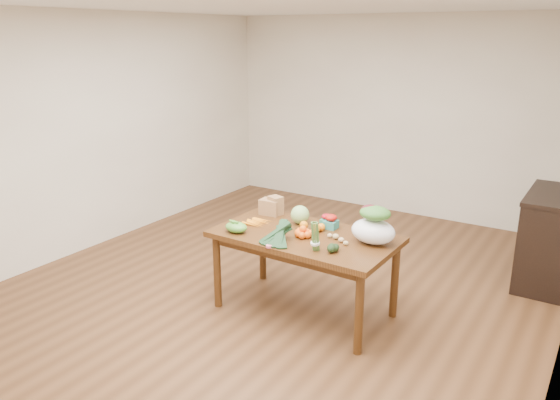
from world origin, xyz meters
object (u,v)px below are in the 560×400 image
Objects in this scene: dining_table at (304,273)px; paper_bag at (271,205)px; cabinet at (551,239)px; cabbage at (300,215)px; kale_bunch at (276,235)px; asparagus_bundle at (315,236)px; salad_bag at (373,227)px; mandarin_cluster at (303,231)px.

paper_bag reaches higher than dining_table.
cabinet reaches higher than cabbage.
cabinet reaches higher than paper_bag.
asparagus_bundle reaches higher than kale_bunch.
salad_bag is at bearing -7.35° from cabbage.
cabinet is at bearing 55.48° from salad_bag.
asparagus_bundle is at bearing 8.26° from kale_bunch.
paper_bag is 0.38m from cabbage.
cabinet is 2.84m from paper_bag.
asparagus_bundle is 0.52m from salad_bag.
cabbage reaches higher than dining_table.
dining_table is 0.63m from asparagus_bundle.
asparagus_bundle is at bearing -42.98° from mandarin_cluster.
asparagus_bundle reaches higher than cabbage.
dining_table is at bearing 133.41° from asparagus_bundle.
asparagus_bundle is (0.26, -0.28, 0.50)m from dining_table.
mandarin_cluster is at bearing 138.17° from asparagus_bundle.
mandarin_cluster is (0.57, -0.35, -0.04)m from paper_bag.
kale_bunch is 1.60× the size of asparagus_bundle.
cabinet is at bearing 50.54° from kale_bunch.
paper_bag is at bearing 168.61° from cabbage.
paper_bag is 0.67m from mandarin_cluster.
cabinet reaches higher than kale_bunch.
kale_bunch is at bearing -130.61° from cabinet.
cabinet reaches higher than dining_table.
dining_table is 6.14× the size of paper_bag.
asparagus_bundle is (0.82, -0.58, 0.03)m from paper_bag.
dining_table is 0.79m from salad_bag.
kale_bunch is at bearing -81.06° from cabbage.
mandarin_cluster is 0.48× the size of salad_bag.
paper_bag is 1.44× the size of mandarin_cluster.
dining_table is 6.37× the size of asparagus_bundle.
dining_table is 0.57m from kale_bunch.
kale_bunch is (-0.11, -0.28, 0.03)m from mandarin_cluster.
dining_table is 8.85× the size of mandarin_cluster.
mandarin_cluster is 0.72× the size of asparagus_bundle.
dining_table is 1.56× the size of cabinet.
cabinet is at bearing 39.81° from cabbage.
salad_bag reaches higher than dining_table.
asparagus_bundle is at bearing -49.03° from cabbage.
cabbage is 0.95× the size of mandarin_cluster.
salad_bag is at bearing 17.05° from mandarin_cluster.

